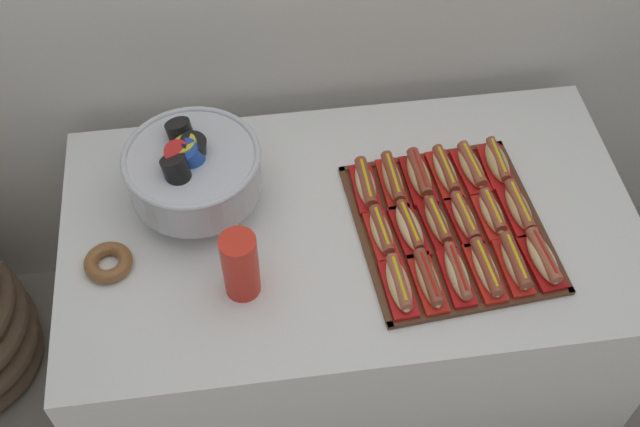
{
  "coord_description": "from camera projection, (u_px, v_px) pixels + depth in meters",
  "views": [
    {
      "loc": [
        -0.25,
        -1.26,
        2.42
      ],
      "look_at": [
        -0.08,
        0.01,
        0.79
      ],
      "focal_mm": 44.45,
      "sensor_mm": 36.0,
      "label": 1
    }
  ],
  "objects": [
    {
      "name": "hot_dog_17",
      "position": [
        497.0,
        163.0,
        2.19
      ],
      "size": [
        0.07,
        0.16,
        0.06
      ],
      "color": "red",
      "rests_on": "serving_tray"
    },
    {
      "name": "hot_dog_9",
      "position": [
        464.0,
        219.0,
        2.07
      ],
      "size": [
        0.08,
        0.17,
        0.06
      ],
      "color": "#B21414",
      "rests_on": "serving_tray"
    },
    {
      "name": "donut",
      "position": [
        108.0,
        262.0,
        2.0
      ],
      "size": [
        0.12,
        0.12,
        0.04
      ],
      "color": "brown",
      "rests_on": "buffet_table"
    },
    {
      "name": "hot_dog_16",
      "position": [
        471.0,
        168.0,
        2.18
      ],
      "size": [
        0.08,
        0.17,
        0.06
      ],
      "color": "red",
      "rests_on": "serving_tray"
    },
    {
      "name": "hot_dog_1",
      "position": [
        428.0,
        280.0,
        1.95
      ],
      "size": [
        0.08,
        0.18,
        0.06
      ],
      "color": "red",
      "rests_on": "serving_tray"
    },
    {
      "name": "hot_dog_14",
      "position": [
        419.0,
        176.0,
        2.16
      ],
      "size": [
        0.08,
        0.18,
        0.06
      ],
      "color": "#B21414",
      "rests_on": "serving_tray"
    },
    {
      "name": "hot_dog_2",
      "position": [
        457.0,
        274.0,
        1.96
      ],
      "size": [
        0.07,
        0.17,
        0.06
      ],
      "color": "red",
      "rests_on": "serving_tray"
    },
    {
      "name": "hot_dog_13",
      "position": [
        392.0,
        180.0,
        2.15
      ],
      "size": [
        0.06,
        0.18,
        0.06
      ],
      "color": "red",
      "rests_on": "serving_tray"
    },
    {
      "name": "hot_dog_8",
      "position": [
        437.0,
        223.0,
        2.06
      ],
      "size": [
        0.07,
        0.16,
        0.06
      ],
      "color": "#B21414",
      "rests_on": "serving_tray"
    },
    {
      "name": "ground_plane",
      "position": [
        344.0,
        357.0,
        2.7
      ],
      "size": [
        10.0,
        10.0,
        0.0
      ],
      "primitive_type": "plane",
      "color": "gray"
    },
    {
      "name": "hot_dog_15",
      "position": [
        445.0,
        172.0,
        2.17
      ],
      "size": [
        0.08,
        0.18,
        0.06
      ],
      "color": "red",
      "rests_on": "serving_tray"
    },
    {
      "name": "hot_dog_4",
      "position": [
        515.0,
        263.0,
        1.98
      ],
      "size": [
        0.07,
        0.18,
        0.06
      ],
      "color": "red",
      "rests_on": "serving_tray"
    },
    {
      "name": "hot_dog_0",
      "position": [
        399.0,
        285.0,
        1.94
      ],
      "size": [
        0.08,
        0.18,
        0.06
      ],
      "color": "red",
      "rests_on": "serving_tray"
    },
    {
      "name": "hot_dog_7",
      "position": [
        409.0,
        228.0,
        2.05
      ],
      "size": [
        0.09,
        0.18,
        0.06
      ],
      "color": "#B21414",
      "rests_on": "serving_tray"
    },
    {
      "name": "buffet_table",
      "position": [
        347.0,
        295.0,
        2.39
      ],
      "size": [
        1.54,
        0.87,
        0.76
      ],
      "color": "white",
      "rests_on": "ground_plane"
    },
    {
      "name": "hot_dog_3",
      "position": [
        486.0,
        270.0,
        1.97
      ],
      "size": [
        0.08,
        0.19,
        0.06
      ],
      "color": "red",
      "rests_on": "serving_tray"
    },
    {
      "name": "hot_dog_10",
      "position": [
        492.0,
        213.0,
        2.08
      ],
      "size": [
        0.08,
        0.16,
        0.06
      ],
      "color": "red",
      "rests_on": "serving_tray"
    },
    {
      "name": "hot_dog_11",
      "position": [
        519.0,
        209.0,
        2.09
      ],
      "size": [
        0.08,
        0.17,
        0.06
      ],
      "color": "red",
      "rests_on": "serving_tray"
    },
    {
      "name": "punch_bowl",
      "position": [
        193.0,
        170.0,
        2.03
      ],
      "size": [
        0.35,
        0.35,
        0.25
      ],
      "color": "silver",
      "rests_on": "buffet_table"
    },
    {
      "name": "cup_stack",
      "position": [
        240.0,
        265.0,
        1.9
      ],
      "size": [
        0.09,
        0.09,
        0.2
      ],
      "color": "red",
      "rests_on": "buffet_table"
    },
    {
      "name": "hot_dog_6",
      "position": [
        381.0,
        233.0,
        2.04
      ],
      "size": [
        0.07,
        0.16,
        0.06
      ],
      "color": "red",
      "rests_on": "serving_tray"
    },
    {
      "name": "hot_dog_12",
      "position": [
        366.0,
        185.0,
        2.14
      ],
      "size": [
        0.07,
        0.17,
        0.06
      ],
      "color": "red",
      "rests_on": "serving_tray"
    },
    {
      "name": "serving_tray",
      "position": [
        449.0,
        228.0,
        2.09
      ],
      "size": [
        0.52,
        0.56,
        0.01
      ],
      "color": "#56331E",
      "rests_on": "buffet_table"
    },
    {
      "name": "hot_dog_5",
      "position": [
        543.0,
        259.0,
        1.99
      ],
      "size": [
        0.09,
        0.18,
        0.06
      ],
      "color": "#B21414",
      "rests_on": "serving_tray"
    }
  ]
}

